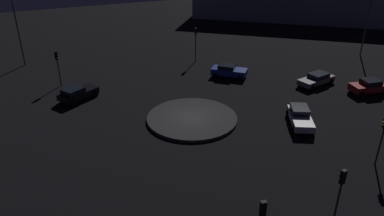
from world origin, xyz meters
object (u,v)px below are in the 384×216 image
object	(u,v)px
car_black	(77,93)
traffic_light_northeast	(196,38)
car_blue	(229,71)
car_red	(369,86)
streetlamp_east	(370,7)
traffic_light_northwest	(58,62)
traffic_light_south	(340,187)
car_grey	(317,79)
traffic_light_southeast	(383,132)
streetlamp_northwest	(16,23)
car_white	(300,117)

from	to	relation	value
car_black	traffic_light_northeast	bearing A→B (deg)	-10.77
car_blue	car_black	xyz separation A→B (m)	(-17.42, 0.39, -0.01)
traffic_light_northeast	car_red	bearing A→B (deg)	62.31
streetlamp_east	traffic_light_northwest	bearing A→B (deg)	172.88
traffic_light_northeast	streetlamp_east	bearing A→B (deg)	98.47
traffic_light_northeast	streetlamp_east	xyz separation A→B (m)	(22.25, -6.52, 3.45)
traffic_light_south	streetlamp_east	xyz separation A→B (m)	(26.77, 24.17, 3.68)
car_grey	traffic_light_southeast	distance (m)	15.70
traffic_light_southeast	traffic_light_northeast	size ratio (longest dim) A/B	0.89
car_black	traffic_light_south	world-z (taller)	traffic_light_south
car_grey	car_black	distance (m)	26.19
streetlamp_east	car_grey	bearing A→B (deg)	-154.41
car_red	traffic_light_south	size ratio (longest dim) A/B	0.99
car_blue	car_black	bearing A→B (deg)	-140.05
car_red	traffic_light_southeast	size ratio (longest dim) A/B	1.03
traffic_light_southeast	streetlamp_east	xyz separation A→B (m)	(19.24, 20.38, 3.78)
car_blue	streetlamp_northwest	xyz separation A→B (m)	(-22.25, 14.02, 4.74)
car_red	streetlamp_northwest	size ratio (longest dim) A/B	0.48
car_white	streetlamp_northwest	world-z (taller)	streetlamp_northwest
car_blue	car_white	bearing A→B (deg)	-47.15
car_white	car_grey	bearing A→B (deg)	159.33
car_blue	car_black	world-z (taller)	car_blue
traffic_light_northeast	streetlamp_east	distance (m)	23.44
traffic_light_south	traffic_light_northeast	distance (m)	31.02
car_white	traffic_light_southeast	xyz separation A→B (m)	(1.24, -7.41, 2.08)
car_red	car_grey	size ratio (longest dim) A/B	0.85
traffic_light_northeast	traffic_light_southeast	bearing A→B (deg)	31.18
traffic_light_northeast	traffic_light_northwest	bearing A→B (deg)	-59.92
car_white	streetlamp_northwest	distance (m)	35.47
car_blue	streetlamp_east	size ratio (longest dim) A/B	0.43
car_red	car_white	distance (m)	11.44
traffic_light_northwest	streetlamp_northwest	bearing A→B (deg)	164.00
car_red	streetlamp_east	xyz separation A→B (m)	(9.37, 10.26, 5.81)
car_white	streetlamp_northwest	xyz separation A→B (m)	(-22.61, 26.91, 4.74)
car_blue	traffic_light_south	bearing A→B (deg)	-62.59
car_white	traffic_light_northeast	world-z (taller)	traffic_light_northeast
car_white	car_black	size ratio (longest dim) A/B	1.06
traffic_light_south	traffic_light_northeast	world-z (taller)	traffic_light_northeast
car_grey	streetlamp_east	distance (m)	15.47
car_grey	traffic_light_northwest	bearing A→B (deg)	-34.55
car_white	traffic_light_northeast	xyz separation A→B (m)	(-1.76, 19.49, 2.42)
car_red	streetlamp_northwest	world-z (taller)	streetlamp_northwest
traffic_light_northeast	car_black	bearing A→B (deg)	-44.01
car_white	traffic_light_northwest	bearing A→B (deg)	-105.82
car_black	streetlamp_northwest	world-z (taller)	streetlamp_northwest
traffic_light_southeast	traffic_light_northeast	distance (m)	27.07
traffic_light_northwest	streetlamp_east	bearing A→B (deg)	44.96
car_blue	traffic_light_northeast	size ratio (longest dim) A/B	0.95
car_red	traffic_light_northeast	world-z (taller)	traffic_light_northeast
car_red	car_blue	bearing A→B (deg)	-31.70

